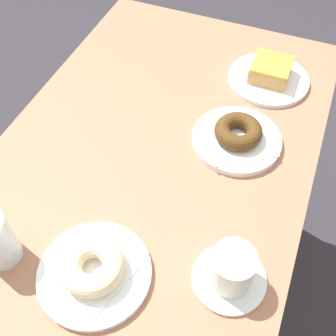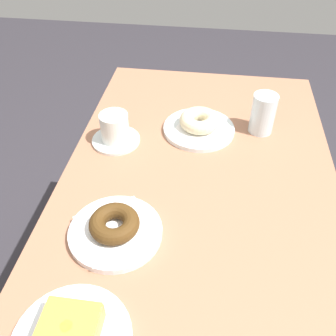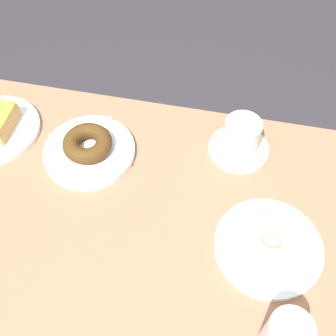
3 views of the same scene
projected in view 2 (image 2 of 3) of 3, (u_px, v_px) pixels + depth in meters
The scene contains 11 objects.
ground_plane at pixel (187, 336), 1.39m from camera, with size 6.00×6.00×0.00m, color #2F2C32.
table at pixel (195, 218), 0.94m from camera, with size 1.18×0.68×0.77m.
plate_chocolate_ring at pixel (116, 232), 0.78m from camera, with size 0.20×0.20×0.02m, color white.
napkin_chocolate_ring at pixel (115, 229), 0.77m from camera, with size 0.14×0.14×0.00m, color white.
donut_chocolate_ring at pixel (114, 223), 0.76m from camera, with size 0.10×0.10×0.03m, color #4B3013.
plate_sugar_ring at pixel (199, 129), 1.05m from camera, with size 0.20×0.20×0.01m, color white.
napkin_sugar_ring at pixel (199, 127), 1.05m from camera, with size 0.12×0.12×0.00m, color white.
donut_sugar_ring at pixel (199, 120), 1.03m from camera, with size 0.11×0.11×0.04m, color beige.
donut_glazed_square at pixel (69, 332), 0.59m from camera, with size 0.09×0.09×0.04m.
water_glass at pixel (263, 114), 1.02m from camera, with size 0.07×0.07×0.11m, color silver.
coffee_cup at pixel (115, 130), 1.00m from camera, with size 0.13×0.13×0.09m.
Camera 2 is at (0.62, 0.02, 1.39)m, focal length 39.78 mm.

